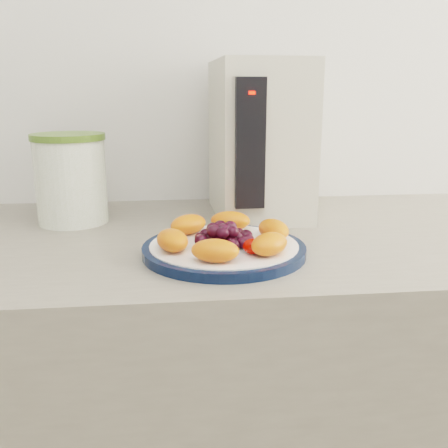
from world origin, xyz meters
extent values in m
cube|color=silver|center=(0.00, 1.51, 1.30)|extent=(3.50, 0.02, 2.60)
cube|color=gray|center=(0.00, 1.20, 0.45)|extent=(3.50, 0.60, 0.90)
cylinder|color=#0A1834|center=(0.09, 1.08, 0.91)|extent=(0.26, 0.26, 0.01)
cylinder|color=white|center=(0.09, 1.08, 0.91)|extent=(0.24, 0.24, 0.02)
cylinder|color=#4F6A1F|center=(-0.19, 1.31, 0.98)|extent=(0.17, 0.17, 0.16)
cylinder|color=#52712A|center=(-0.19, 1.31, 1.07)|extent=(0.17, 0.17, 0.01)
cube|color=beige|center=(0.19, 1.34, 1.06)|extent=(0.19, 0.26, 0.31)
cube|color=black|center=(0.15, 1.21, 1.06)|extent=(0.05, 0.02, 0.23)
cube|color=#FF0C05|center=(0.15, 1.20, 1.15)|extent=(0.01, 0.01, 0.01)
ellipsoid|color=#F05417|center=(0.17, 1.10, 0.93)|extent=(0.06, 0.08, 0.03)
ellipsoid|color=#F05417|center=(0.11, 1.16, 0.93)|extent=(0.08, 0.06, 0.03)
ellipsoid|color=#F05417|center=(0.03, 1.15, 0.93)|extent=(0.08, 0.08, 0.03)
ellipsoid|color=#F05417|center=(0.00, 1.05, 0.93)|extent=(0.06, 0.08, 0.03)
ellipsoid|color=#F05417|center=(0.06, 1.00, 0.93)|extent=(0.08, 0.06, 0.03)
ellipsoid|color=#F05417|center=(0.15, 1.02, 0.93)|extent=(0.08, 0.08, 0.03)
ellipsoid|color=black|center=(0.09, 1.08, 0.93)|extent=(0.02, 0.02, 0.02)
ellipsoid|color=black|center=(0.11, 1.08, 0.93)|extent=(0.02, 0.02, 0.02)
ellipsoid|color=black|center=(0.10, 1.10, 0.93)|extent=(0.02, 0.02, 0.02)
ellipsoid|color=black|center=(0.08, 1.10, 0.93)|extent=(0.02, 0.02, 0.02)
ellipsoid|color=black|center=(0.07, 1.08, 0.93)|extent=(0.02, 0.02, 0.02)
ellipsoid|color=black|center=(0.08, 1.06, 0.93)|extent=(0.02, 0.02, 0.02)
ellipsoid|color=black|center=(0.10, 1.06, 0.93)|extent=(0.02, 0.02, 0.02)
ellipsoid|color=black|center=(0.12, 1.09, 0.93)|extent=(0.02, 0.02, 0.02)
ellipsoid|color=black|center=(0.11, 1.11, 0.93)|extent=(0.02, 0.02, 0.02)
ellipsoid|color=black|center=(0.10, 1.12, 0.93)|extent=(0.02, 0.02, 0.02)
ellipsoid|color=black|center=(0.08, 1.12, 0.93)|extent=(0.02, 0.02, 0.02)
ellipsoid|color=black|center=(0.06, 1.11, 0.93)|extent=(0.02, 0.02, 0.02)
ellipsoid|color=black|center=(0.05, 1.09, 0.93)|extent=(0.02, 0.02, 0.02)
ellipsoid|color=black|center=(0.05, 1.07, 0.93)|extent=(0.02, 0.02, 0.02)
ellipsoid|color=black|center=(0.06, 1.05, 0.93)|extent=(0.02, 0.02, 0.02)
ellipsoid|color=black|center=(0.08, 1.04, 0.93)|extent=(0.02, 0.02, 0.02)
ellipsoid|color=black|center=(0.10, 1.04, 0.93)|extent=(0.02, 0.02, 0.02)
ellipsoid|color=black|center=(0.11, 1.05, 0.93)|extent=(0.02, 0.02, 0.02)
ellipsoid|color=black|center=(0.12, 1.07, 0.93)|extent=(0.02, 0.02, 0.02)
ellipsoid|color=black|center=(0.09, 1.08, 0.94)|extent=(0.02, 0.02, 0.02)
ellipsoid|color=black|center=(0.10, 1.09, 0.94)|extent=(0.02, 0.02, 0.02)
ellipsoid|color=black|center=(0.08, 1.10, 0.94)|extent=(0.02, 0.02, 0.02)
ellipsoid|color=black|center=(0.07, 1.09, 0.94)|extent=(0.02, 0.02, 0.02)
ellipsoid|color=black|center=(0.07, 1.07, 0.94)|extent=(0.02, 0.02, 0.02)
ellipsoid|color=black|center=(0.08, 1.06, 0.94)|extent=(0.02, 0.02, 0.02)
ellipsoid|color=black|center=(0.10, 1.06, 0.94)|extent=(0.02, 0.02, 0.02)
ellipsoid|color=#DC0A00|center=(0.12, 1.03, 0.93)|extent=(0.03, 0.03, 0.02)
ellipsoid|color=#DC0A00|center=(0.15, 1.03, 0.93)|extent=(0.03, 0.03, 0.02)
camera|label=1|loc=(0.00, 0.33, 1.15)|focal=40.00mm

